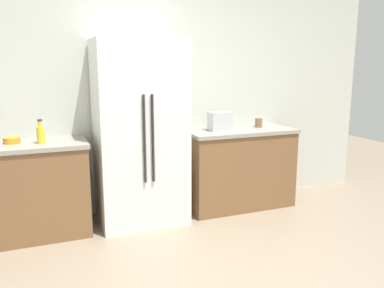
{
  "coord_description": "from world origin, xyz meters",
  "views": [
    {
      "loc": [
        -1.12,
        -2.13,
        1.56
      ],
      "look_at": [
        -0.07,
        0.49,
        1.0
      ],
      "focal_mm": 36.42,
      "sensor_mm": 36.0,
      "label": 1
    }
  ],
  "objects_px": {
    "toaster": "(220,121)",
    "cup_a": "(259,123)",
    "bottle_a": "(41,134)",
    "bowl_b": "(12,140)",
    "refrigerator": "(140,134)"
  },
  "relations": [
    {
      "from": "refrigerator",
      "to": "cup_a",
      "type": "xyz_separation_m",
      "value": [
        1.4,
        0.07,
        0.02
      ]
    },
    {
      "from": "toaster",
      "to": "cup_a",
      "type": "xyz_separation_m",
      "value": [
        0.5,
        0.03,
        -0.05
      ]
    },
    {
      "from": "toaster",
      "to": "cup_a",
      "type": "relative_size",
      "value": 2.3
    },
    {
      "from": "cup_a",
      "to": "bowl_b",
      "type": "relative_size",
      "value": 0.71
    },
    {
      "from": "toaster",
      "to": "cup_a",
      "type": "bearing_deg",
      "value": 3.54
    },
    {
      "from": "refrigerator",
      "to": "bowl_b",
      "type": "xyz_separation_m",
      "value": [
        -1.17,
        0.08,
        0.0
      ]
    },
    {
      "from": "bottle_a",
      "to": "refrigerator",
      "type": "bearing_deg",
      "value": 2.05
    },
    {
      "from": "refrigerator",
      "to": "bottle_a",
      "type": "bearing_deg",
      "value": -177.95
    },
    {
      "from": "toaster",
      "to": "bowl_b",
      "type": "relative_size",
      "value": 1.63
    },
    {
      "from": "toaster",
      "to": "refrigerator",
      "type": "bearing_deg",
      "value": -177.47
    },
    {
      "from": "refrigerator",
      "to": "toaster",
      "type": "distance_m",
      "value": 0.9
    },
    {
      "from": "bottle_a",
      "to": "cup_a",
      "type": "xyz_separation_m",
      "value": [
        2.32,
        0.1,
        -0.04
      ]
    },
    {
      "from": "bottle_a",
      "to": "cup_a",
      "type": "distance_m",
      "value": 2.32
    },
    {
      "from": "toaster",
      "to": "bowl_b",
      "type": "height_order",
      "value": "toaster"
    },
    {
      "from": "bowl_b",
      "to": "refrigerator",
      "type": "bearing_deg",
      "value": -3.79
    }
  ]
}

